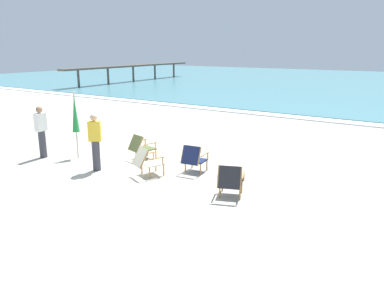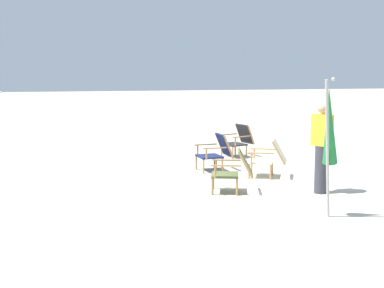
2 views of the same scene
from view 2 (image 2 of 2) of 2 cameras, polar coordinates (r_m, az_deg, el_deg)
name	(u,v)px [view 2 (image 2 of 2)]	position (r m, az deg, el deg)	size (l,w,h in m)	color
ground_plane	(254,185)	(10.36, 6.63, -4.35)	(80.00, 80.00, 0.00)	#B7AF9E
beach_chair_mid_center	(216,151)	(11.63, 2.57, -0.75)	(0.65, 0.77, 0.81)	#19234C
beach_chair_back_right	(269,157)	(11.01, 8.25, -1.37)	(0.83, 0.92, 0.78)	beige
beach_chair_far_center	(234,169)	(9.63, 4.53, -2.70)	(0.76, 0.88, 0.79)	#515B33
beach_chair_back_left	(239,139)	(13.50, 5.03, 0.48)	(0.78, 0.86, 0.81)	#28282D
umbrella_furled_green	(329,127)	(8.06, 14.44, 1.75)	(0.45, 0.44, 2.10)	#B7B2A8
person_near_chairs	(322,147)	(9.75, 13.66, -0.30)	(0.39, 0.36, 1.63)	#383842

